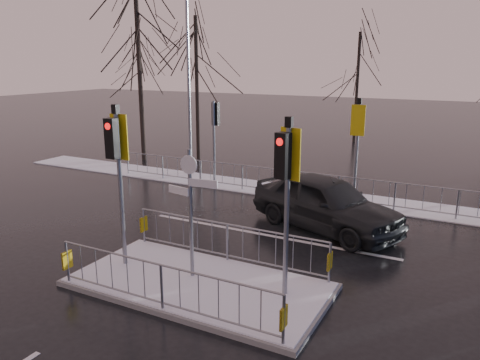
% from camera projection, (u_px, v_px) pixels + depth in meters
% --- Properties ---
extents(ground, '(120.00, 120.00, 0.00)m').
position_uv_depth(ground, '(199.00, 287.00, 10.93)').
color(ground, black).
rests_on(ground, ground).
extents(snow_verge, '(30.00, 2.00, 0.04)m').
position_uv_depth(snow_verge, '(317.00, 195.00, 18.31)').
color(snow_verge, white).
rests_on(snow_verge, ground).
extents(lane_markings, '(8.00, 11.38, 0.01)m').
position_uv_depth(lane_markings, '(191.00, 293.00, 10.64)').
color(lane_markings, silver).
rests_on(lane_markings, ground).
extents(traffic_island, '(6.00, 3.04, 4.15)m').
position_uv_depth(traffic_island, '(198.00, 271.00, 10.85)').
color(traffic_island, slate).
rests_on(traffic_island, ground).
extents(far_kerb_fixtures, '(18.00, 0.65, 3.83)m').
position_uv_depth(far_kerb_fixtures, '(321.00, 174.00, 17.49)').
color(far_kerb_fixtures, gray).
rests_on(far_kerb_fixtures, ground).
extents(car_far_lane, '(5.41, 3.73, 1.71)m').
position_uv_depth(car_far_lane, '(326.00, 203.00, 14.52)').
color(car_far_lane, black).
rests_on(car_far_lane, ground).
extents(tree_near_a, '(4.75, 4.75, 8.97)m').
position_uv_depth(tree_near_a, '(138.00, 41.00, 23.59)').
color(tree_near_a, black).
rests_on(tree_near_a, ground).
extents(tree_near_b, '(4.00, 4.00, 7.55)m').
position_uv_depth(tree_near_b, '(196.00, 61.00, 23.99)').
color(tree_near_b, black).
rests_on(tree_near_b, ground).
extents(tree_near_c, '(3.50, 3.50, 6.61)m').
position_uv_depth(tree_near_c, '(140.00, 72.00, 27.03)').
color(tree_near_c, black).
rests_on(tree_near_c, ground).
extents(tree_far_a, '(3.75, 3.75, 7.08)m').
position_uv_depth(tree_far_a, '(358.00, 66.00, 29.52)').
color(tree_far_a, black).
rests_on(tree_far_a, ground).
extents(street_lamp_left, '(1.25, 0.18, 8.20)m').
position_uv_depth(street_lamp_left, '(190.00, 76.00, 20.87)').
color(street_lamp_left, gray).
rests_on(street_lamp_left, ground).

